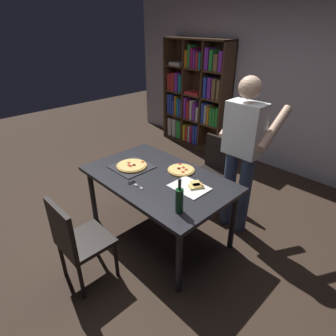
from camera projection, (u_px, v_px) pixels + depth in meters
name	position (u px, v px, depth m)	size (l,w,h in m)	color
ground_plane	(159.00, 232.00, 3.26)	(12.00, 12.00, 0.00)	#38281E
back_wall	(284.00, 81.00, 4.22)	(6.40, 0.10, 2.80)	#BCB7C6
dining_table	(158.00, 183.00, 2.95)	(1.58, 0.97, 0.75)	#232328
chair_near_camera	(76.00, 239.00, 2.43)	(0.42, 0.42, 0.90)	black
chair_far_side	(213.00, 167.00, 3.62)	(0.42, 0.42, 0.90)	black
bookshelf	(196.00, 97.00, 5.27)	(1.40, 0.35, 1.95)	#513823
person_serving_pizza	(243.00, 149.00, 2.94)	(0.55, 0.54, 1.75)	#38476B
pepperoni_pizza_on_tray	(132.00, 166.00, 3.10)	(0.40, 0.40, 0.04)	#2D2D33
pizza_slices_on_towel	(192.00, 187.00, 2.72)	(0.36, 0.29, 0.03)	white
wine_bottle	(179.00, 200.00, 2.33)	(0.07, 0.07, 0.32)	#194723
kitchen_scissors	(134.00, 184.00, 2.78)	(0.19, 0.08, 0.01)	silver
second_pizza_plain	(181.00, 170.00, 3.03)	(0.29, 0.29, 0.03)	tan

